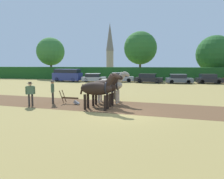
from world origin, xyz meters
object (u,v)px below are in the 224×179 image
at_px(tree_left, 140,48).
at_px(parked_van, 67,75).
at_px(farmer_beside_team, 115,88).
at_px(parked_car_center, 148,78).
at_px(plow, 72,100).
at_px(parked_car_center_left, 121,77).
at_px(parked_car_center_right, 179,79).
at_px(parked_car_right, 209,79).
at_px(parked_car_left, 94,78).
at_px(tree_center_left, 215,54).
at_px(church_spire, 110,47).
at_px(draft_horse_trail_left, 110,85).
at_px(tree_far_left, 51,52).
at_px(draft_horse_lead_right, 104,87).
at_px(farmer_at_plow, 53,90).
at_px(draft_horse_lead_left, 98,89).
at_px(farmer_onlooker_left, 30,92).

bearing_deg(tree_left, parked_van, -138.57).
xyz_separation_m(farmer_beside_team, parked_car_center, (2.57, 17.32, -0.29)).
height_order(plow, parked_car_center_left, parked_car_center_left).
relative_size(farmer_beside_team, parked_car_center_right, 0.41).
bearing_deg(parked_van, parked_car_right, 7.75).
xyz_separation_m(tree_left, parked_car_right, (11.24, -10.57, -5.61)).
bearing_deg(parked_car_left, parked_van, 172.49).
xyz_separation_m(tree_center_left, parked_car_right, (-3.26, -9.63, -4.21)).
xyz_separation_m(church_spire, draft_horse_trail_left, (9.74, -50.12, -6.66)).
bearing_deg(tree_center_left, plow, -121.03).
xyz_separation_m(farmer_beside_team, parked_van, (-11.46, 17.64, 0.10)).
relative_size(tree_far_left, parked_car_center, 1.87).
bearing_deg(draft_horse_lead_right, farmer_at_plow, -177.08).
bearing_deg(parked_car_center_left, tree_left, 67.63).
xyz_separation_m(plow, farmer_beside_team, (2.95, 2.64, 0.68)).
distance_m(tree_far_left, tree_left, 19.34).
distance_m(plow, parked_van, 22.01).
bearing_deg(farmer_beside_team, draft_horse_lead_right, -121.33).
distance_m(draft_horse_lead_left, parked_car_left, 22.65).
height_order(farmer_beside_team, parked_car_center_left, farmer_beside_team).
bearing_deg(parked_car_center_right, draft_horse_trail_left, -114.84).
relative_size(farmer_onlooker_left, parked_car_left, 0.42).
relative_size(tree_far_left, farmer_beside_team, 5.08).
xyz_separation_m(tree_center_left, farmer_onlooker_left, (-20.73, -31.24, -3.88)).
xyz_separation_m(parked_car_center, parked_car_right, (9.26, 0.39, -0.00)).
bearing_deg(draft_horse_lead_right, parked_car_center_left, 101.92).
bearing_deg(draft_horse_trail_left, parked_van, 127.41).
height_order(farmer_at_plow, parked_car_center, farmer_at_plow).
height_order(farmer_beside_team, parked_car_left, farmer_beside_team).
bearing_deg(tree_left, parked_car_center_right, -58.89).
bearing_deg(farmer_beside_team, tree_left, 62.96).
xyz_separation_m(tree_far_left, draft_horse_lead_right, (18.36, -29.23, -4.26)).
distance_m(tree_center_left, parked_car_left, 24.23).
xyz_separation_m(tree_left, draft_horse_lead_left, (-1.01, -32.56, -4.89)).
distance_m(draft_horse_trail_left, parked_van, 22.38).
relative_size(farmer_beside_team, parked_car_left, 0.41).
relative_size(tree_far_left, parked_car_right, 2.20).
bearing_deg(parked_car_center_left, plow, -99.43).
bearing_deg(parked_car_right, draft_horse_trail_left, -124.49).
bearing_deg(parked_car_center, farmer_onlooker_left, -103.85).
bearing_deg(tree_far_left, plow, -61.51).
distance_m(tree_far_left, plow, 33.32).
xyz_separation_m(parked_van, parked_car_center_right, (18.75, -0.48, -0.40)).
bearing_deg(draft_horse_lead_left, parked_car_left, 112.86).
xyz_separation_m(tree_far_left, church_spire, (8.79, 22.22, 2.44)).
relative_size(tree_left, parked_car_center_right, 2.36).
bearing_deg(plow, parked_car_left, 107.33).
relative_size(tree_left, farmer_beside_team, 5.72).
distance_m(draft_horse_trail_left, parked_car_center_right, 20.22).
bearing_deg(parked_car_left, parked_car_center_right, -6.86).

